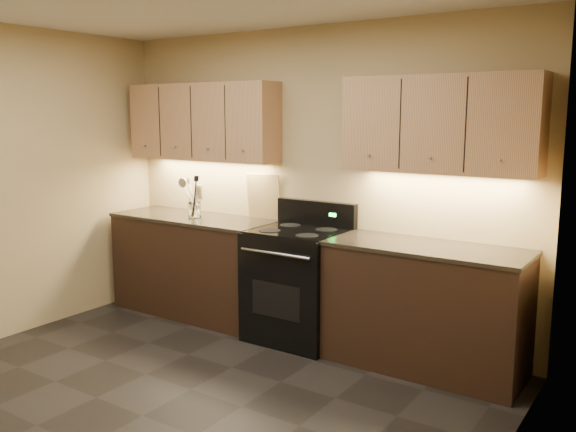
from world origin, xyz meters
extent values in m
plane|color=black|center=(0.00, 0.00, 0.00)|extent=(4.00, 4.00, 0.00)
cube|color=tan|center=(0.00, 2.00, 1.30)|extent=(4.00, 0.04, 2.60)
cube|color=tan|center=(2.00, 0.00, 1.30)|extent=(0.04, 4.00, 2.60)
cube|color=black|center=(-1.10, 1.70, 0.45)|extent=(1.60, 0.60, 0.90)
cube|color=#342B21|center=(-1.10, 1.70, 0.92)|extent=(1.62, 0.62, 0.03)
cube|color=black|center=(1.18, 1.70, 0.45)|extent=(1.44, 0.60, 0.90)
cube|color=#342B21|center=(1.18, 1.70, 0.92)|extent=(1.46, 0.62, 0.03)
cube|color=black|center=(0.08, 1.68, 0.46)|extent=(0.76, 0.65, 0.92)
cube|color=black|center=(0.08, 1.68, 0.93)|extent=(0.70, 0.60, 0.01)
cube|color=black|center=(0.08, 1.96, 1.03)|extent=(0.76, 0.07, 0.22)
cube|color=#19FF33|center=(0.26, 1.92, 1.04)|extent=(0.06, 0.00, 0.03)
cylinder|color=silver|center=(0.08, 1.34, 0.80)|extent=(0.65, 0.02, 0.02)
cube|color=black|center=(0.08, 1.35, 0.41)|extent=(0.46, 0.00, 0.28)
cylinder|color=black|center=(-0.10, 1.53, 0.93)|extent=(0.18, 0.18, 0.00)
cylinder|color=black|center=(0.26, 1.53, 0.93)|extent=(0.18, 0.18, 0.00)
cylinder|color=black|center=(-0.10, 1.82, 0.93)|extent=(0.18, 0.18, 0.00)
cylinder|color=black|center=(0.26, 1.82, 0.93)|extent=(0.18, 0.18, 0.00)
cube|color=tan|center=(-1.10, 1.85, 1.80)|extent=(1.60, 0.30, 0.70)
cube|color=tan|center=(1.18, 1.85, 1.80)|extent=(1.44, 0.30, 0.70)
cube|color=#B2B5BA|center=(-1.30, 1.99, 1.12)|extent=(0.08, 0.01, 0.12)
cylinder|color=white|center=(-1.06, 1.67, 1.00)|extent=(0.13, 0.13, 0.14)
cylinder|color=white|center=(-1.06, 1.67, 0.94)|extent=(0.11, 0.11, 0.02)
cube|color=#D6B373|center=(-0.48, 1.96, 1.14)|extent=(0.33, 0.11, 0.41)
camera|label=1|loc=(2.75, -2.45, 1.88)|focal=38.00mm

